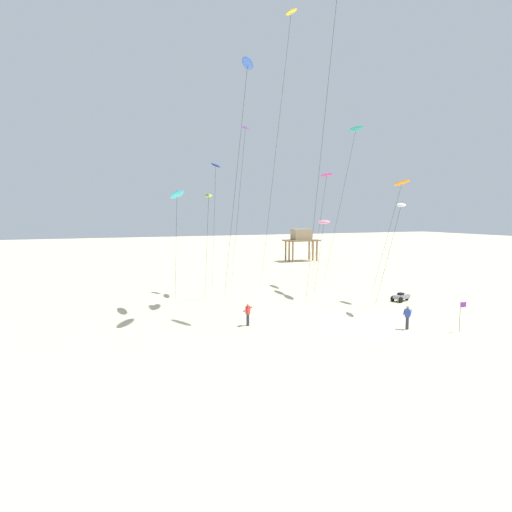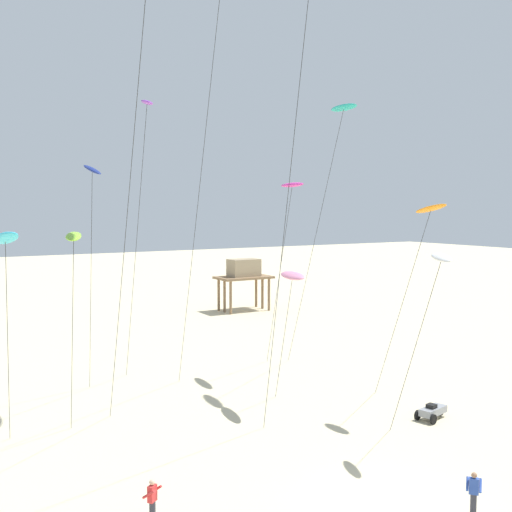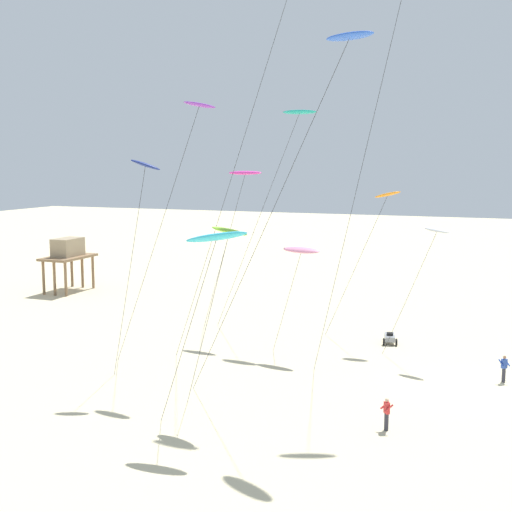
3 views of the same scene
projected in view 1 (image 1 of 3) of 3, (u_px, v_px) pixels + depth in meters
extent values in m
plane|color=beige|center=(364.00, 325.00, 32.27)|extent=(260.00, 260.00, 0.00)
ellipsoid|color=pink|center=(324.00, 222.00, 43.03)|extent=(1.40, 2.91, 0.56)
cylinder|color=#262626|center=(319.00, 259.00, 44.40)|extent=(0.30, 2.12, 7.21)
ellipsoid|color=teal|center=(356.00, 129.00, 45.52)|extent=(0.99, 2.78, 0.47)
cylinder|color=#262626|center=(339.00, 211.00, 49.81)|extent=(0.95, 7.21, 16.87)
ellipsoid|color=#D8339E|center=(327.00, 175.00, 49.15)|extent=(0.94, 2.84, 0.34)
cylinder|color=#262626|center=(319.00, 230.00, 51.61)|extent=(0.52, 3.86, 12.38)
ellipsoid|color=#8CD833|center=(209.00, 196.00, 38.57)|extent=(1.39, 2.49, 0.52)
cylinder|color=#262626|center=(207.00, 250.00, 40.37)|extent=(0.38, 2.77, 9.65)
ellipsoid|color=#33BFE0|center=(177.00, 194.00, 36.86)|extent=(1.06, 3.13, 1.02)
cylinder|color=#262626|center=(176.00, 251.00, 39.00)|extent=(0.47, 3.46, 9.65)
ellipsoid|color=purple|center=(245.00, 128.00, 43.67)|extent=(1.06, 2.46, 0.75)
cylinder|color=#262626|center=(238.00, 212.00, 47.73)|extent=(0.89, 6.77, 16.61)
ellipsoid|color=orange|center=(402.00, 183.00, 40.28)|extent=(0.87, 1.90, 0.75)
cylinder|color=#262626|center=(386.00, 241.00, 43.06)|extent=(0.62, 4.68, 10.91)
ellipsoid|color=navy|center=(216.00, 165.00, 45.29)|extent=(0.89, 1.89, 0.81)
cylinder|color=#262626|center=(214.00, 229.00, 47.27)|extent=(0.38, 2.81, 13.05)
cylinder|color=#262626|center=(320.00, 162.00, 36.96)|extent=(0.75, 5.65, 25.00)
ellipsoid|color=blue|center=(248.00, 63.00, 32.83)|extent=(2.08, 3.01, 0.44)
cylinder|color=#262626|center=(234.00, 197.00, 38.28)|extent=(1.22, 9.36, 19.27)
ellipsoid|color=white|center=(401.00, 205.00, 35.57)|extent=(1.28, 1.90, 0.56)
cylinder|color=#262626|center=(388.00, 258.00, 37.67)|extent=(0.47, 3.48, 8.77)
ellipsoid|color=yellow|center=(291.00, 12.00, 38.29)|extent=(0.97, 2.54, 0.70)
cylinder|color=#262626|center=(274.00, 167.00, 44.04)|extent=(1.22, 9.37, 25.63)
cylinder|color=#33333D|center=(407.00, 323.00, 30.98)|extent=(0.22, 0.22, 0.88)
cube|color=#2D4CA5|center=(408.00, 313.00, 30.91)|extent=(0.37, 0.39, 0.58)
sphere|color=#9E7051|center=(408.00, 307.00, 30.88)|extent=(0.20, 0.20, 0.20)
cylinder|color=#2D4CA5|center=(411.00, 313.00, 30.80)|extent=(0.45, 0.38, 0.39)
cylinder|color=#2D4CA5|center=(404.00, 312.00, 31.01)|extent=(0.45, 0.38, 0.39)
cylinder|color=#33333D|center=(248.00, 320.00, 31.98)|extent=(0.22, 0.22, 0.88)
cube|color=red|center=(248.00, 310.00, 31.91)|extent=(0.39, 0.36, 0.58)
sphere|color=beige|center=(248.00, 305.00, 31.87)|extent=(0.20, 0.20, 0.20)
cylinder|color=red|center=(246.00, 310.00, 31.72)|extent=(0.36, 0.46, 0.39)
cylinder|color=red|center=(249.00, 309.00, 32.09)|extent=(0.36, 0.46, 0.39)
cylinder|color=#846647|center=(293.00, 252.00, 73.64)|extent=(0.28, 0.28, 3.46)
cylinder|color=#846647|center=(317.00, 251.00, 75.44)|extent=(0.28, 0.28, 3.46)
cylinder|color=#846647|center=(286.00, 251.00, 76.10)|extent=(0.28, 0.28, 3.46)
cylinder|color=#846647|center=(309.00, 250.00, 77.91)|extent=(0.28, 0.28, 3.46)
cylinder|color=#846647|center=(289.00, 251.00, 74.87)|extent=(0.28, 0.28, 3.46)
cylinder|color=#846647|center=(313.00, 251.00, 76.68)|extent=(0.28, 0.28, 3.46)
cube|color=#846647|center=(301.00, 240.00, 75.59)|extent=(5.84, 3.36, 0.24)
cube|color=#9E896B|center=(301.00, 234.00, 75.49)|extent=(3.21, 2.01, 1.85)
cube|color=gray|center=(402.00, 297.00, 40.92)|extent=(1.81, 1.06, 0.36)
cube|color=black|center=(401.00, 294.00, 40.81)|extent=(0.53, 0.53, 0.20)
cylinder|color=black|center=(407.00, 298.00, 41.41)|extent=(0.53, 0.23, 0.52)
cylinder|color=black|center=(393.00, 299.00, 40.89)|extent=(0.53, 0.23, 0.52)
cylinder|color=black|center=(401.00, 300.00, 40.16)|extent=(0.53, 0.23, 0.52)
cylinder|color=gray|center=(460.00, 317.00, 30.20)|extent=(0.05, 0.05, 2.10)
cube|color=purple|center=(463.00, 305.00, 30.23)|extent=(0.52, 0.03, 0.36)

